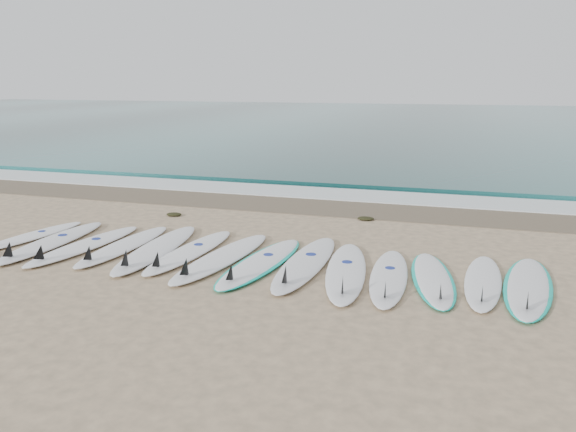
# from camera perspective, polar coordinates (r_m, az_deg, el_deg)

# --- Properties ---
(ground) EXTENTS (120.00, 120.00, 0.00)m
(ground) POSITION_cam_1_polar(r_m,az_deg,el_deg) (8.92, -4.30, -4.52)
(ground) COLOR tan
(ocean) EXTENTS (120.00, 55.00, 0.03)m
(ocean) POSITION_cam_1_polar(r_m,az_deg,el_deg) (40.60, 12.71, 9.44)
(ocean) COLOR #1C5656
(ocean) RESTS_ON ground
(wet_sand_band) EXTENTS (120.00, 1.80, 0.01)m
(wet_sand_band) POSITION_cam_1_polar(r_m,az_deg,el_deg) (12.69, 2.39, 1.04)
(wet_sand_band) COLOR brown
(wet_sand_band) RESTS_ON ground
(foam_band) EXTENTS (120.00, 1.40, 0.04)m
(foam_band) POSITION_cam_1_polar(r_m,az_deg,el_deg) (14.02, 3.83, 2.29)
(foam_band) COLOR silver
(foam_band) RESTS_ON ground
(wave_crest) EXTENTS (120.00, 1.00, 0.10)m
(wave_crest) POSITION_cam_1_polar(r_m,az_deg,el_deg) (15.45, 5.11, 3.45)
(wave_crest) COLOR #1C5656
(wave_crest) RESTS_ON ground
(surfboard_0) EXTENTS (0.83, 2.34, 0.29)m
(surfboard_0) POSITION_cam_1_polar(r_m,az_deg,el_deg) (11.07, -24.86, -1.90)
(surfboard_0) COLOR white
(surfboard_0) RESTS_ON ground
(surfboard_1) EXTENTS (0.66, 2.81, 0.36)m
(surfboard_1) POSITION_cam_1_polar(r_m,az_deg,el_deg) (10.49, -23.07, -2.46)
(surfboard_1) COLOR white
(surfboard_1) RESTS_ON ground
(surfboard_2) EXTENTS (0.82, 2.70, 0.34)m
(surfboard_2) POSITION_cam_1_polar(r_m,az_deg,el_deg) (10.09, -20.16, -2.84)
(surfboard_2) COLOR white
(surfboard_2) RESTS_ON ground
(surfboard_3) EXTENTS (0.59, 2.61, 0.33)m
(surfboard_3) POSITION_cam_1_polar(r_m,az_deg,el_deg) (9.86, -16.49, -2.93)
(surfboard_3) COLOR white
(surfboard_3) RESTS_ON ground
(surfboard_4) EXTENTS (0.82, 2.94, 0.37)m
(surfboard_4) POSITION_cam_1_polar(r_m,az_deg,el_deg) (9.53, -13.34, -3.27)
(surfboard_4) COLOR white
(surfboard_4) RESTS_ON ground
(surfboard_5) EXTENTS (0.73, 2.68, 0.34)m
(surfboard_5) POSITION_cam_1_polar(r_m,az_deg,el_deg) (9.28, -10.10, -3.59)
(surfboard_5) COLOR white
(surfboard_5) RESTS_ON ground
(surfboard_6) EXTENTS (0.93, 2.90, 0.36)m
(surfboard_6) POSITION_cam_1_polar(r_m,az_deg,el_deg) (8.89, -6.90, -4.23)
(surfboard_6) COLOR white
(surfboard_6) RESTS_ON ground
(surfboard_7) EXTENTS (0.93, 2.76, 0.34)m
(surfboard_7) POSITION_cam_1_polar(r_m,az_deg,el_deg) (8.64, -2.86, -4.74)
(surfboard_7) COLOR white
(surfboard_7) RESTS_ON ground
(surfboard_8) EXTENTS (0.63, 2.89, 0.37)m
(surfboard_8) POSITION_cam_1_polar(r_m,az_deg,el_deg) (8.56, 1.69, -4.82)
(surfboard_8) COLOR silver
(surfboard_8) RESTS_ON ground
(surfboard_9) EXTENTS (0.97, 2.82, 0.35)m
(surfboard_9) POSITION_cam_1_polar(r_m,az_deg,el_deg) (8.25, 5.90, -5.63)
(surfboard_9) COLOR white
(surfboard_9) RESTS_ON ground
(surfboard_10) EXTENTS (0.69, 2.55, 0.32)m
(surfboard_10) POSITION_cam_1_polar(r_m,az_deg,el_deg) (8.13, 10.19, -6.12)
(surfboard_10) COLOR white
(surfboard_10) RESTS_ON ground
(surfboard_11) EXTENTS (0.93, 2.43, 0.30)m
(surfboard_11) POSITION_cam_1_polar(r_m,az_deg,el_deg) (8.23, 14.52, -6.19)
(surfboard_11) COLOR white
(surfboard_11) RESTS_ON ground
(surfboard_12) EXTENTS (0.62, 2.41, 0.31)m
(surfboard_12) POSITION_cam_1_polar(r_m,az_deg,el_deg) (8.29, 19.19, -6.33)
(surfboard_12) COLOR white
(surfboard_12) RESTS_ON ground
(surfboard_13) EXTENTS (0.94, 2.68, 0.33)m
(surfboard_13) POSITION_cam_1_polar(r_m,az_deg,el_deg) (8.33, 23.20, -6.60)
(surfboard_13) COLOR white
(surfboard_13) RESTS_ON ground
(seaweed_near) EXTENTS (0.33, 0.26, 0.06)m
(seaweed_near) POSITION_cam_1_polar(r_m,az_deg,el_deg) (12.01, -11.51, 0.17)
(seaweed_near) COLOR black
(seaweed_near) RESTS_ON ground
(seaweed_far) EXTENTS (0.33, 0.26, 0.06)m
(seaweed_far) POSITION_cam_1_polar(r_m,az_deg,el_deg) (11.53, 7.90, -0.25)
(seaweed_far) COLOR black
(seaweed_far) RESTS_ON ground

